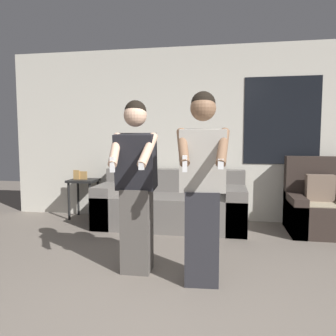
# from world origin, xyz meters

# --- Properties ---
(wall_back) EXTENTS (6.32, 0.07, 2.70)m
(wall_back) POSITION_xyz_m (0.02, 3.34, 1.35)
(wall_back) COLOR beige
(wall_back) RESTS_ON ground_plane
(couch) EXTENTS (2.14, 0.91, 0.81)m
(couch) POSITION_xyz_m (-0.40, 2.85, 0.30)
(couch) COLOR slate
(couch) RESTS_ON ground_plane
(armchair) EXTENTS (0.83, 0.80, 1.03)m
(armchair) POSITION_xyz_m (1.65, 2.86, 0.33)
(armchair) COLOR #332823
(armchair) RESTS_ON ground_plane
(side_table) EXTENTS (0.43, 0.41, 0.78)m
(side_table) POSITION_xyz_m (-1.88, 3.08, 0.52)
(side_table) COLOR black
(side_table) RESTS_ON ground_plane
(person_left) EXTENTS (0.43, 0.47, 1.64)m
(person_left) POSITION_xyz_m (-0.45, 1.14, 0.84)
(person_left) COLOR #56514C
(person_left) RESTS_ON ground_plane
(person_right) EXTENTS (0.46, 0.48, 1.69)m
(person_right) POSITION_xyz_m (0.18, 0.99, 0.87)
(person_right) COLOR #28282D
(person_right) RESTS_ON ground_plane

